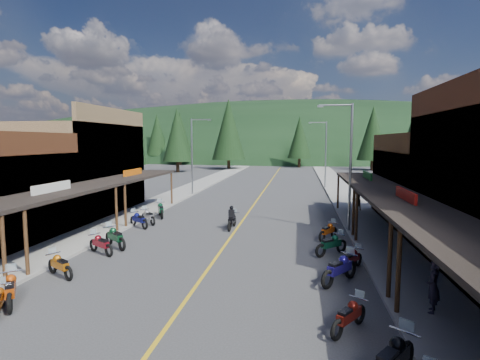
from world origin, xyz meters
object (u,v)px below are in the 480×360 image
at_px(bike_west_6, 11,288).
at_px(pine_2, 229,129).
at_px(rider_on_bike, 232,219).
at_px(bike_east_7, 340,267).
at_px(shop_east_3, 444,188).
at_px(streetlight_1, 193,153).
at_px(streetlight_3, 324,151).
at_px(pine_4, 373,133).
at_px(bike_east_10, 328,230).
at_px(pine_1, 180,134).
at_px(pine_5, 439,130).
at_px(bike_west_8, 101,243).
at_px(bike_east_5, 392,359).
at_px(pine_7, 157,135).
at_px(bike_west_9, 115,236).
at_px(bike_west_7, 60,264).
at_px(pine_10, 177,135).
at_px(bike_west_10, 139,219).
at_px(bike_west_11, 148,216).
at_px(shop_west_3, 72,169).
at_px(pedestrian_east_b, 356,200).
at_px(bike_east_6, 349,315).
at_px(pedestrian_east_a, 433,287).
at_px(pine_9, 433,136).
at_px(pine_3, 300,137).
at_px(pine_8, 133,139).
at_px(pine_0, 100,137).
at_px(bike_east_8, 351,258).
at_px(bike_west_12, 161,209).
at_px(bike_east_9, 331,243).
at_px(pine_11, 420,130).

bearing_deg(bike_west_6, pine_2, 56.35).
bearing_deg(rider_on_bike, bike_east_7, -53.06).
xyz_separation_m(shop_east_3, streetlight_1, (-20.71, 10.70, 1.93)).
bearing_deg(shop_east_3, streetlight_3, 109.99).
xyz_separation_m(pine_4, bike_east_10, (-12.31, -53.98, -6.68)).
relative_size(streetlight_1, pine_1, 0.64).
bearing_deg(pine_5, bike_west_8, -119.46).
relative_size(bike_west_8, bike_east_5, 0.88).
height_order(pine_7, bike_east_10, pine_7).
xyz_separation_m(bike_west_9, rider_on_bike, (5.42, 5.25, -0.01)).
relative_size(bike_west_8, bike_east_7, 0.87).
height_order(pine_2, pine_7, pine_2).
distance_m(bike_west_7, bike_east_5, 13.17).
relative_size(pine_10, rider_on_bike, 5.49).
distance_m(bike_west_10, bike_west_11, 1.17).
distance_m(shop_west_3, bike_east_5, 27.30).
bearing_deg(pedestrian_east_b, bike_east_10, 39.64).
xyz_separation_m(streetlight_3, bike_east_6, (-1.44, -34.70, -3.92)).
height_order(bike_west_10, pedestrian_east_a, pedestrian_east_a).
bearing_deg(pine_9, pine_4, 111.80).
bearing_deg(streetlight_3, bike_east_7, -92.45).
bearing_deg(bike_west_7, streetlight_1, 32.32).
distance_m(pine_3, pine_9, 29.00).
bearing_deg(bike_east_6, bike_west_11, 167.99).
distance_m(pine_3, bike_east_7, 67.07).
bearing_deg(pedestrian_east_a, pine_8, -125.38).
bearing_deg(pine_5, rider_on_bike, -118.09).
bearing_deg(bike_west_7, pine_0, 57.93).
relative_size(bike_east_6, pedestrian_east_b, 1.09).
bearing_deg(streetlight_3, bike_east_8, -91.22).
distance_m(pine_8, bike_west_12, 33.79).
relative_size(bike_west_8, pedestrian_east_b, 1.16).
bearing_deg(bike_west_8, pine_7, 49.79).
height_order(bike_west_10, bike_east_10, bike_west_10).
distance_m(shop_east_3, pedestrian_east_a, 15.59).
xyz_separation_m(pine_5, bike_west_9, (-39.71, -69.50, -7.35)).
distance_m(bike_west_11, bike_east_9, 13.02).
bearing_deg(bike_east_5, pine_5, 107.20).
xyz_separation_m(shop_east_3, pedestrian_east_b, (-5.18, 3.68, -1.51)).
height_order(bike_west_11, bike_east_7, bike_east_7).
bearing_deg(pine_0, pine_2, -7.59).
xyz_separation_m(streetlight_3, bike_west_7, (-12.87, -31.90, -3.90)).
bearing_deg(bike_east_7, pine_10, 153.31).
height_order(streetlight_3, pine_11, pine_11).
bearing_deg(bike_east_8, pine_4, 112.89).
xyz_separation_m(rider_on_bike, pedestrian_east_a, (8.63, -10.99, 0.38)).
relative_size(streetlight_1, bike_east_7, 3.42).
height_order(pine_7, bike_west_11, pine_7).
relative_size(pine_1, bike_east_8, 6.67).
xyz_separation_m(pine_2, pedestrian_east_b, (18.57, -43.02, -6.97)).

